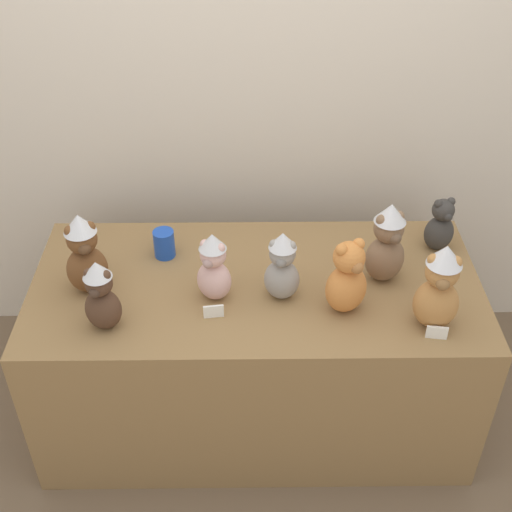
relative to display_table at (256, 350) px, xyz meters
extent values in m
plane|color=brown|center=(0.00, -0.25, -0.35)|extent=(10.00, 10.00, 0.00)
cube|color=silver|center=(0.00, 0.64, 0.95)|extent=(7.00, 0.08, 2.60)
cube|color=olive|center=(0.00, 0.00, 0.00)|extent=(1.64, 0.78, 0.70)
ellipsoid|color=#7F6047|center=(0.46, 0.02, 0.44)|extent=(0.18, 0.17, 0.18)
sphere|color=#7F6047|center=(0.46, 0.02, 0.57)|extent=(0.11, 0.11, 0.11)
sphere|color=#7F6047|center=(0.43, 0.01, 0.61)|extent=(0.04, 0.04, 0.04)
sphere|color=#7F6047|center=(0.50, 0.03, 0.61)|extent=(0.04, 0.04, 0.04)
sphere|color=brown|center=(0.48, -0.02, 0.56)|extent=(0.04, 0.04, 0.04)
cone|color=silver|center=(0.46, 0.02, 0.64)|extent=(0.11, 0.11, 0.07)
ellipsoid|color=#B27A42|center=(0.59, -0.23, 0.44)|extent=(0.17, 0.15, 0.18)
sphere|color=#B27A42|center=(0.59, -0.23, 0.58)|extent=(0.11, 0.11, 0.11)
sphere|color=#B27A42|center=(0.56, -0.22, 0.62)|extent=(0.04, 0.04, 0.04)
sphere|color=#B27A42|center=(0.63, -0.24, 0.62)|extent=(0.04, 0.04, 0.04)
sphere|color=olive|center=(0.58, -0.28, 0.57)|extent=(0.05, 0.05, 0.05)
cone|color=silver|center=(0.59, -0.23, 0.64)|extent=(0.12, 0.12, 0.07)
ellipsoid|color=beige|center=(-0.15, -0.08, 0.43)|extent=(0.15, 0.14, 0.15)
sphere|color=beige|center=(-0.15, -0.08, 0.54)|extent=(0.09, 0.09, 0.09)
sphere|color=beige|center=(-0.17, -0.07, 0.57)|extent=(0.03, 0.03, 0.03)
sphere|color=beige|center=(-0.12, -0.09, 0.57)|extent=(0.03, 0.03, 0.03)
sphere|color=#A88783|center=(-0.16, -0.12, 0.53)|extent=(0.04, 0.04, 0.04)
cone|color=silver|center=(-0.15, -0.08, 0.59)|extent=(0.10, 0.10, 0.06)
ellipsoid|color=#4C3323|center=(-0.51, -0.23, 0.43)|extent=(0.14, 0.13, 0.15)
sphere|color=#4C3323|center=(-0.51, -0.23, 0.54)|extent=(0.09, 0.09, 0.09)
sphere|color=#4C3323|center=(-0.54, -0.22, 0.57)|extent=(0.03, 0.03, 0.03)
sphere|color=#4C3323|center=(-0.48, -0.23, 0.57)|extent=(0.03, 0.03, 0.03)
sphere|color=#412E23|center=(-0.52, -0.26, 0.53)|extent=(0.04, 0.04, 0.04)
cone|color=silver|center=(-0.51, -0.23, 0.59)|extent=(0.10, 0.10, 0.06)
ellipsoid|color=gray|center=(0.09, -0.08, 0.43)|extent=(0.14, 0.12, 0.15)
sphere|color=gray|center=(0.09, -0.08, 0.54)|extent=(0.09, 0.09, 0.09)
sphere|color=gray|center=(0.06, -0.07, 0.58)|extent=(0.03, 0.03, 0.03)
sphere|color=gray|center=(0.12, -0.08, 0.58)|extent=(0.03, 0.03, 0.03)
sphere|color=slate|center=(0.08, -0.12, 0.53)|extent=(0.04, 0.04, 0.04)
cone|color=silver|center=(0.09, -0.08, 0.60)|extent=(0.10, 0.10, 0.06)
ellipsoid|color=#D17F3D|center=(0.30, -0.15, 0.44)|extent=(0.19, 0.18, 0.18)
sphere|color=#D17F3D|center=(0.30, -0.15, 0.57)|extent=(0.11, 0.11, 0.11)
sphere|color=#D17F3D|center=(0.27, -0.16, 0.62)|extent=(0.04, 0.04, 0.04)
sphere|color=#D17F3D|center=(0.33, -0.13, 0.62)|extent=(0.04, 0.04, 0.04)
sphere|color=#A06536|center=(0.33, -0.19, 0.56)|extent=(0.05, 0.05, 0.05)
ellipsoid|color=#383533|center=(0.70, 0.20, 0.42)|extent=(0.14, 0.13, 0.14)
sphere|color=#383533|center=(0.70, 0.20, 0.53)|extent=(0.09, 0.09, 0.09)
sphere|color=#383533|center=(0.68, 0.20, 0.56)|extent=(0.03, 0.03, 0.03)
sphere|color=#383533|center=(0.73, 0.21, 0.56)|extent=(0.03, 0.03, 0.03)
sphere|color=#32302E|center=(0.71, 0.17, 0.52)|extent=(0.04, 0.04, 0.04)
ellipsoid|color=brown|center=(-0.60, -0.03, 0.44)|extent=(0.18, 0.17, 0.18)
sphere|color=brown|center=(-0.60, -0.03, 0.57)|extent=(0.11, 0.11, 0.11)
sphere|color=brown|center=(-0.63, -0.04, 0.61)|extent=(0.04, 0.04, 0.04)
sphere|color=brown|center=(-0.57, -0.02, 0.61)|extent=(0.04, 0.04, 0.04)
sphere|color=brown|center=(-0.58, -0.07, 0.56)|extent=(0.04, 0.04, 0.04)
cone|color=silver|center=(-0.60, -0.03, 0.64)|extent=(0.11, 0.11, 0.07)
cylinder|color=blue|center=(-0.35, 0.17, 0.41)|extent=(0.08, 0.08, 0.11)
cube|color=white|center=(-0.15, -0.19, 0.38)|extent=(0.07, 0.02, 0.05)
cube|color=white|center=(0.59, -0.30, 0.38)|extent=(0.07, 0.02, 0.05)
camera|label=1|loc=(-0.02, -1.91, 1.92)|focal=47.47mm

